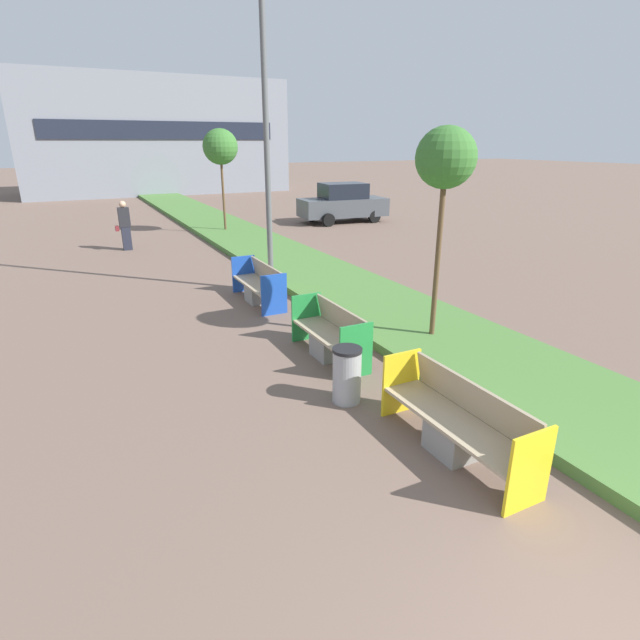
{
  "coord_description": "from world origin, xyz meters",
  "views": [
    {
      "loc": [
        -3.04,
        -0.72,
        3.73
      ],
      "look_at": [
        0.9,
        7.06,
        0.6
      ],
      "focal_mm": 28.0,
      "sensor_mm": 36.0,
      "label": 1
    }
  ],
  "objects_px": {
    "bench_yellow_frame": "(457,426)",
    "bench_blue_frame": "(259,287)",
    "sapling_tree_near": "(446,160)",
    "bench_green_frame": "(331,338)",
    "litter_bin": "(347,375)",
    "parked_car_distant": "(343,203)",
    "street_lamp_post": "(265,84)",
    "pedestrian_walking": "(125,225)",
    "sapling_tree_far": "(220,147)"
  },
  "relations": [
    {
      "from": "bench_yellow_frame",
      "to": "bench_blue_frame",
      "type": "relative_size",
      "value": 1.08
    },
    {
      "from": "sapling_tree_near",
      "to": "bench_yellow_frame",
      "type": "bearing_deg",
      "value": -124.15
    },
    {
      "from": "bench_green_frame",
      "to": "bench_blue_frame",
      "type": "distance_m",
      "value": 3.73
    },
    {
      "from": "litter_bin",
      "to": "parked_car_distant",
      "type": "distance_m",
      "value": 17.99
    },
    {
      "from": "street_lamp_post",
      "to": "parked_car_distant",
      "type": "bearing_deg",
      "value": 51.89
    },
    {
      "from": "pedestrian_walking",
      "to": "parked_car_distant",
      "type": "bearing_deg",
      "value": 12.63
    },
    {
      "from": "parked_car_distant",
      "to": "pedestrian_walking",
      "type": "bearing_deg",
      "value": -161.92
    },
    {
      "from": "pedestrian_walking",
      "to": "sapling_tree_near",
      "type": "bearing_deg",
      "value": -70.83
    },
    {
      "from": "pedestrian_walking",
      "to": "litter_bin",
      "type": "bearing_deg",
      "value": -83.42
    },
    {
      "from": "parked_car_distant",
      "to": "sapling_tree_far",
      "type": "bearing_deg",
      "value": -169.47
    },
    {
      "from": "bench_green_frame",
      "to": "parked_car_distant",
      "type": "distance_m",
      "value": 16.33
    },
    {
      "from": "bench_yellow_frame",
      "to": "pedestrian_walking",
      "type": "relative_size",
      "value": 1.33
    },
    {
      "from": "bench_yellow_frame",
      "to": "sapling_tree_far",
      "type": "height_order",
      "value": "sapling_tree_far"
    },
    {
      "from": "sapling_tree_far",
      "to": "street_lamp_post",
      "type": "bearing_deg",
      "value": -99.25
    },
    {
      "from": "bench_green_frame",
      "to": "sapling_tree_near",
      "type": "xyz_separation_m",
      "value": [
        2.09,
        -0.28,
        3.05
      ]
    },
    {
      "from": "bench_yellow_frame",
      "to": "bench_green_frame",
      "type": "relative_size",
      "value": 1.19
    },
    {
      "from": "bench_yellow_frame",
      "to": "sapling_tree_far",
      "type": "relative_size",
      "value": 0.55
    },
    {
      "from": "litter_bin",
      "to": "parked_car_distant",
      "type": "height_order",
      "value": "parked_car_distant"
    },
    {
      "from": "litter_bin",
      "to": "sapling_tree_near",
      "type": "bearing_deg",
      "value": 26.08
    },
    {
      "from": "bench_green_frame",
      "to": "sapling_tree_far",
      "type": "bearing_deg",
      "value": 81.24
    },
    {
      "from": "pedestrian_walking",
      "to": "sapling_tree_far",
      "type": "bearing_deg",
      "value": 22.73
    },
    {
      "from": "bench_blue_frame",
      "to": "parked_car_distant",
      "type": "distance_m",
      "value": 13.24
    },
    {
      "from": "bench_yellow_frame",
      "to": "bench_green_frame",
      "type": "bearing_deg",
      "value": 90.08
    },
    {
      "from": "litter_bin",
      "to": "sapling_tree_near",
      "type": "height_order",
      "value": "sapling_tree_near"
    },
    {
      "from": "bench_green_frame",
      "to": "sapling_tree_far",
      "type": "distance_m",
      "value": 14.11
    },
    {
      "from": "street_lamp_post",
      "to": "sapling_tree_far",
      "type": "distance_m",
      "value": 9.33
    },
    {
      "from": "bench_green_frame",
      "to": "sapling_tree_near",
      "type": "height_order",
      "value": "sapling_tree_near"
    },
    {
      "from": "sapling_tree_near",
      "to": "pedestrian_walking",
      "type": "xyz_separation_m",
      "value": [
        -4.21,
        12.11,
        -2.52
      ]
    },
    {
      "from": "litter_bin",
      "to": "parked_car_distant",
      "type": "bearing_deg",
      "value": 60.93
    },
    {
      "from": "street_lamp_post",
      "to": "sapling_tree_far",
      "type": "relative_size",
      "value": 2.16
    },
    {
      "from": "litter_bin",
      "to": "pedestrian_walking",
      "type": "height_order",
      "value": "pedestrian_walking"
    },
    {
      "from": "bench_yellow_frame",
      "to": "litter_bin",
      "type": "distance_m",
      "value": 1.87
    },
    {
      "from": "bench_blue_frame",
      "to": "street_lamp_post",
      "type": "distance_m",
      "value": 4.71
    },
    {
      "from": "bench_yellow_frame",
      "to": "pedestrian_walking",
      "type": "distance_m",
      "value": 15.35
    },
    {
      "from": "street_lamp_post",
      "to": "sapling_tree_far",
      "type": "height_order",
      "value": "street_lamp_post"
    },
    {
      "from": "bench_yellow_frame",
      "to": "bench_blue_frame",
      "type": "xyz_separation_m",
      "value": [
        -0.0,
        7.09,
        -0.0
      ]
    },
    {
      "from": "litter_bin",
      "to": "sapling_tree_far",
      "type": "relative_size",
      "value": 0.2
    },
    {
      "from": "bench_green_frame",
      "to": "litter_bin",
      "type": "height_order",
      "value": "bench_green_frame"
    },
    {
      "from": "bench_blue_frame",
      "to": "litter_bin",
      "type": "distance_m",
      "value": 5.34
    },
    {
      "from": "litter_bin",
      "to": "pedestrian_walking",
      "type": "xyz_separation_m",
      "value": [
        -1.55,
        13.41,
        0.46
      ]
    },
    {
      "from": "bench_blue_frame",
      "to": "sapling_tree_near",
      "type": "distance_m",
      "value": 5.45
    },
    {
      "from": "bench_green_frame",
      "to": "litter_bin",
      "type": "relative_size",
      "value": 2.26
    },
    {
      "from": "bench_yellow_frame",
      "to": "pedestrian_walking",
      "type": "bearing_deg",
      "value": 97.95
    },
    {
      "from": "litter_bin",
      "to": "sapling_tree_near",
      "type": "xyz_separation_m",
      "value": [
        2.66,
        1.3,
        2.98
      ]
    },
    {
      "from": "pedestrian_walking",
      "to": "bench_blue_frame",
      "type": "bearing_deg",
      "value": -75.34
    },
    {
      "from": "litter_bin",
      "to": "pedestrian_walking",
      "type": "bearing_deg",
      "value": 96.58
    },
    {
      "from": "bench_yellow_frame",
      "to": "litter_bin",
      "type": "xyz_separation_m",
      "value": [
        -0.57,
        1.78,
        0.06
      ]
    },
    {
      "from": "pedestrian_walking",
      "to": "bench_green_frame",
      "type": "bearing_deg",
      "value": -79.85
    },
    {
      "from": "bench_blue_frame",
      "to": "pedestrian_walking",
      "type": "distance_m",
      "value": 8.39
    },
    {
      "from": "bench_yellow_frame",
      "to": "sapling_tree_far",
      "type": "distance_m",
      "value": 17.37
    }
  ]
}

